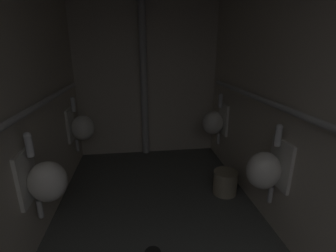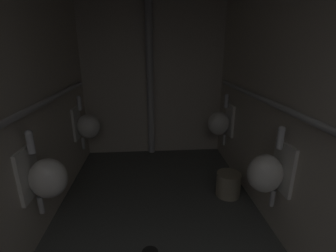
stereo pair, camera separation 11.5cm
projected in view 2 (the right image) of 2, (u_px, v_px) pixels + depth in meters
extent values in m
cube|color=#4C4F4C|center=(160.00, 240.00, 2.22)|extent=(2.27, 4.00, 0.08)
cube|color=beige|center=(7.00, 111.00, 1.75)|extent=(0.06, 4.00, 2.43)
cube|color=beige|center=(296.00, 105.00, 1.91)|extent=(0.06, 4.00, 2.43)
cube|color=beige|center=(153.00, 78.00, 3.70)|extent=(2.27, 0.06, 2.43)
ellipsoid|color=silver|center=(49.00, 178.00, 1.97)|extent=(0.30, 0.26, 0.34)
cube|color=silver|center=(28.00, 174.00, 1.94)|extent=(0.03, 0.30, 0.44)
cylinder|color=silver|center=(31.00, 144.00, 1.86)|extent=(0.06, 0.06, 0.16)
sphere|color=silver|center=(29.00, 133.00, 1.84)|extent=(0.06, 0.06, 0.06)
cylinder|color=#B2B2B2|center=(41.00, 205.00, 2.04)|extent=(0.04, 0.04, 0.16)
ellipsoid|color=silver|center=(89.00, 126.00, 3.28)|extent=(0.30, 0.26, 0.34)
cube|color=silver|center=(77.00, 123.00, 3.25)|extent=(0.03, 0.30, 0.44)
cylinder|color=silver|center=(79.00, 104.00, 3.18)|extent=(0.06, 0.06, 0.16)
sphere|color=silver|center=(79.00, 98.00, 3.15)|extent=(0.06, 0.06, 0.06)
cylinder|color=#B2B2B2|center=(83.00, 143.00, 3.35)|extent=(0.04, 0.04, 0.16)
ellipsoid|color=silver|center=(265.00, 173.00, 2.04)|extent=(0.30, 0.26, 0.34)
cube|color=silver|center=(283.00, 167.00, 2.04)|extent=(0.03, 0.30, 0.44)
cylinder|color=silver|center=(280.00, 139.00, 1.96)|extent=(0.06, 0.06, 0.16)
sphere|color=silver|center=(282.00, 129.00, 1.93)|extent=(0.06, 0.06, 0.06)
cylinder|color=#B2B2B2|center=(272.00, 198.00, 2.13)|extent=(0.04, 0.04, 0.16)
ellipsoid|color=silver|center=(219.00, 123.00, 3.40)|extent=(0.30, 0.26, 0.34)
cube|color=silver|center=(230.00, 120.00, 3.40)|extent=(0.03, 0.30, 0.44)
cylinder|color=silver|center=(226.00, 102.00, 3.31)|extent=(0.06, 0.06, 0.16)
sphere|color=silver|center=(227.00, 96.00, 3.29)|extent=(0.06, 0.06, 0.06)
cylinder|color=#B2B2B2|center=(224.00, 140.00, 3.49)|extent=(0.04, 0.04, 0.16)
cylinder|color=#B2B2B2|center=(22.00, 114.00, 1.79)|extent=(0.05, 3.16, 0.05)
sphere|color=#B2B2B2|center=(80.00, 84.00, 3.29)|extent=(0.06, 0.06, 0.06)
cylinder|color=#B2B2B2|center=(283.00, 108.00, 1.94)|extent=(0.05, 3.13, 0.05)
sphere|color=#B2B2B2|center=(225.00, 82.00, 3.43)|extent=(0.06, 0.06, 0.06)
cylinder|color=#B2B2B2|center=(150.00, 79.00, 3.59)|extent=(0.11, 0.11, 2.38)
cylinder|color=black|center=(150.00, 252.00, 2.03)|extent=(0.14, 0.14, 0.01)
cylinder|color=#9E937A|center=(228.00, 184.00, 2.79)|extent=(0.28, 0.28, 0.28)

